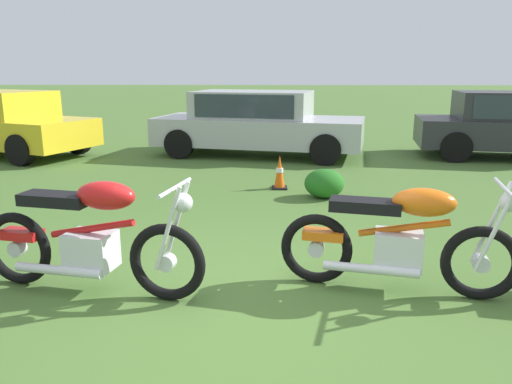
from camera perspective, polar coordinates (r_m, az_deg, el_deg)
ground_plane at (r=4.15m, az=-1.86°, el=-13.20°), size 120.00×120.00×0.00m
motorcycle_red at (r=4.47m, az=-18.57°, el=-5.03°), size 2.08×0.74×1.02m
motorcycle_orange at (r=4.43m, az=16.21°, el=-5.22°), size 1.99×0.76×1.02m
car_silver at (r=11.19m, az=0.07°, el=8.33°), size 4.85×2.75×1.43m
traffic_cone at (r=8.05m, az=2.73°, el=2.18°), size 0.25×0.25×0.55m
shrub_low at (r=7.54m, az=7.87°, el=0.99°), size 0.60×0.53×0.44m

